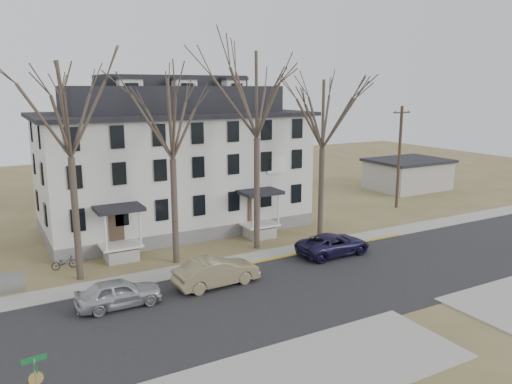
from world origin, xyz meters
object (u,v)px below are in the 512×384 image
car_tan (217,272)px  utility_pole_far (399,156)px  boarding_house (174,161)px  tree_far_left (67,102)px  car_silver (119,294)px  street_sign (36,383)px  car_navy (333,245)px  tree_center (257,88)px  tree_mid_left (171,113)px  bicycle_left (64,263)px  tree_mid_right (323,109)px

car_tan → utility_pole_far: bearing=-71.4°
boarding_house → tree_far_left: 13.12m
boarding_house → car_silver: 16.04m
tree_far_left → street_sign: tree_far_left is taller
car_navy → utility_pole_far: bearing=-60.3°
tree_center → car_silver: bearing=-155.5°
car_silver → street_sign: size_ratio=1.59×
tree_mid_left → car_navy: (9.81, -3.82, -8.88)m
car_silver → bicycle_left: (-1.62, 7.13, -0.33)m
tree_mid_left → tree_mid_right: size_ratio=1.00×
tree_far_left → car_tan: 12.60m
utility_pole_far → car_navy: (-13.69, -8.02, -4.18)m
boarding_house → tree_far_left: size_ratio=1.52×
boarding_house → tree_mid_left: 9.66m
utility_pole_far → car_tan: utility_pole_far is taller
utility_pole_far → bicycle_left: bearing=-176.1°
tree_center → tree_mid_right: size_ratio=1.15×
boarding_house → bicycle_left: boarding_house is taller
street_sign → bicycle_left: bearing=73.2°
tree_center → boarding_house: bearing=110.2°
boarding_house → tree_mid_right: (8.50, -8.15, 4.22)m
tree_center → car_tan: bearing=-137.7°
boarding_house → car_navy: bearing=-60.4°
bicycle_left → utility_pole_far: bearing=-86.8°
boarding_house → tree_far_left: (-9.00, -8.15, 4.96)m
tree_mid_left → car_navy: bearing=-21.3°
tree_far_left → tree_center: bearing=0.0°
tree_mid_left → street_sign: size_ratio=4.65×
tree_mid_right → car_silver: size_ratio=2.92×
tree_far_left → car_navy: bearing=-13.6°
car_navy → street_sign: bearing=115.5°
car_tan → street_sign: (-10.27, -8.49, 0.99)m
utility_pole_far → tree_center: bearing=-166.5°
boarding_house → tree_mid_right: bearing=-43.8°
tree_center → car_silver: (-10.93, -4.99, -10.34)m
tree_center → car_tan: tree_center is taller
tree_far_left → tree_center: (12.00, 0.00, 0.74)m
boarding_house → car_tan: bearing=-100.2°
car_navy → bicycle_left: 17.42m
tree_far_left → car_tan: tree_far_left is taller
bicycle_left → car_navy: bearing=-110.8°
car_tan → bicycle_left: bearing=42.7°
tree_far_left → tree_mid_left: tree_far_left is taller
tree_far_left → street_sign: 16.26m
tree_far_left → tree_mid_right: 17.52m
boarding_house → car_silver: size_ratio=4.77×
tree_mid_left → car_navy: 13.77m
tree_center → tree_mid_left: bearing=180.0°
boarding_house → bicycle_left: size_ratio=13.37×
boarding_house → street_sign: boarding_house is taller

